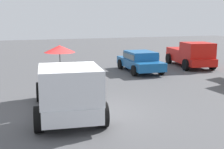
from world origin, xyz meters
name	(u,v)px	position (x,y,z in m)	size (l,w,h in m)	color
ground_plane	(67,112)	(0.00, 0.00, 0.00)	(80.00, 80.00, 0.00)	#4C4C4F
pickup_truck_main	(67,89)	(0.43, -0.07, 0.97)	(5.26, 2.83, 2.35)	black
pickup_truck_red	(191,55)	(-7.23, 10.51, 0.87)	(5.06, 2.90, 1.80)	black
parked_sedan_far	(140,60)	(-6.70, 6.26, 0.74)	(4.43, 2.24, 1.33)	black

